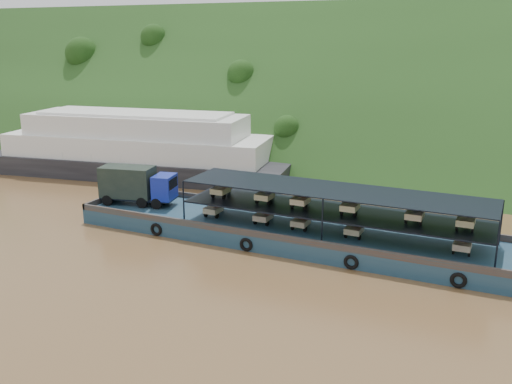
% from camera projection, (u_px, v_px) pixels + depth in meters
% --- Properties ---
extents(ground, '(160.00, 160.00, 0.00)m').
position_uv_depth(ground, '(263.00, 244.00, 43.84)').
color(ground, brown).
rests_on(ground, ground).
extents(hillside, '(140.00, 39.60, 39.60)m').
position_uv_depth(hillside, '(375.00, 156.00, 75.26)').
color(hillside, '#1E3A15').
rests_on(hillside, ground).
extents(cargo_barge, '(35.07, 7.18, 4.54)m').
position_uv_depth(cargo_barge, '(275.00, 225.00, 44.84)').
color(cargo_barge, '#16374F').
rests_on(cargo_barge, ground).
extents(passenger_ferry, '(36.51, 14.59, 7.20)m').
position_uv_depth(passenger_ferry, '(137.00, 148.00, 64.86)').
color(passenger_ferry, black).
rests_on(passenger_ferry, ground).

